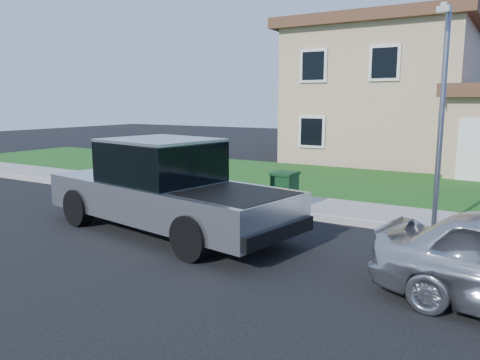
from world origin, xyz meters
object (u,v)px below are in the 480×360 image
Objects in this scene: trash_bin at (285,190)px; street_lamp at (441,110)px; pickup_truck at (166,189)px; woman at (191,186)px.

street_lamp is (3.81, -0.40, 2.15)m from trash_bin.
street_lamp reaches higher than trash_bin.
pickup_truck is 6.25m from street_lamp.
pickup_truck is at bearing -118.01° from trash_bin.
pickup_truck is at bearing -150.78° from street_lamp.
pickup_truck is 1.47m from woman.
trash_bin is at bearing 177.66° from street_lamp.
pickup_truck is at bearing 79.60° from woman.
pickup_truck is 3.88× the size of woman.
woman reaches higher than trash_bin.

